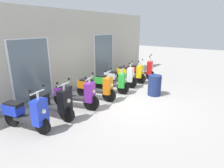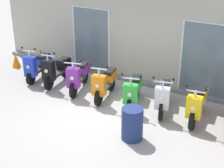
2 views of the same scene
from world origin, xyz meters
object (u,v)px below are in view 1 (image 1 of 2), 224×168
(scooter_green, at_px, (111,82))
(scooter_red, at_px, (141,70))
(scooter_orange, at_px, (96,87))
(scooter_black, at_px, (52,103))
(trash_bin, at_px, (155,85))
(scooter_blue, at_px, (27,113))
(scooter_yellow, at_px, (131,73))
(scooter_purple, at_px, (76,94))
(scooter_white, at_px, (120,77))

(scooter_green, xyz_separation_m, scooter_red, (2.75, 0.07, 0.00))
(scooter_orange, relative_size, scooter_red, 1.04)
(scooter_black, relative_size, trash_bin, 1.96)
(scooter_blue, bearing_deg, scooter_black, 0.58)
(scooter_orange, xyz_separation_m, scooter_red, (3.71, 0.09, -0.02))
(scooter_red, bearing_deg, scooter_yellow, 176.86)
(scooter_blue, distance_m, scooter_yellow, 5.52)
(scooter_blue, xyz_separation_m, scooter_orange, (2.73, -0.05, 0.01))
(scooter_black, xyz_separation_m, scooter_purple, (0.93, -0.04, -0.01))
(scooter_green, bearing_deg, scooter_yellow, 3.88)
(scooter_blue, xyz_separation_m, trash_bin, (4.48, -1.61, -0.07))
(scooter_purple, distance_m, scooter_red, 4.70)
(scooter_white, xyz_separation_m, scooter_red, (1.88, -0.06, -0.01))
(scooter_yellow, bearing_deg, scooter_green, -176.12)
(scooter_black, height_order, scooter_white, scooter_black)
(scooter_black, relative_size, scooter_purple, 1.00)
(scooter_black, height_order, scooter_yellow, scooter_black)
(scooter_blue, relative_size, scooter_black, 0.93)
(scooter_white, bearing_deg, trash_bin, -92.53)
(scooter_blue, relative_size, scooter_green, 0.99)
(scooter_blue, height_order, scooter_green, scooter_blue)
(scooter_green, relative_size, scooter_white, 0.97)
(scooter_orange, distance_m, scooter_green, 0.96)
(scooter_green, bearing_deg, scooter_orange, -179.25)
(scooter_black, bearing_deg, scooter_white, 1.23)
(scooter_blue, xyz_separation_m, scooter_red, (6.44, 0.03, -0.02))
(scooter_blue, bearing_deg, scooter_green, -0.64)
(scooter_green, xyz_separation_m, scooter_white, (0.87, 0.13, 0.01))
(scooter_orange, bearing_deg, scooter_green, 0.75)
(scooter_blue, relative_size, scooter_yellow, 0.96)
(scooter_yellow, height_order, trash_bin, scooter_yellow)
(scooter_orange, distance_m, scooter_white, 1.83)
(scooter_red, relative_size, trash_bin, 1.87)
(scooter_black, bearing_deg, scooter_purple, -2.24)
(scooter_blue, bearing_deg, trash_bin, -19.75)
(scooter_blue, xyz_separation_m, scooter_white, (4.56, 0.09, -0.01))
(scooter_orange, xyz_separation_m, scooter_yellow, (2.78, 0.14, -0.03))
(scooter_yellow, distance_m, scooter_red, 0.93)
(scooter_purple, distance_m, scooter_white, 2.82)
(scooter_black, distance_m, trash_bin, 4.01)
(scooter_blue, bearing_deg, scooter_yellow, 0.85)
(scooter_black, relative_size, scooter_green, 1.07)
(scooter_blue, height_order, scooter_black, scooter_black)
(scooter_yellow, xyz_separation_m, trash_bin, (-1.03, -1.69, -0.05))
(trash_bin, bearing_deg, scooter_yellow, 58.66)
(scooter_black, height_order, scooter_orange, scooter_black)
(scooter_green, relative_size, scooter_red, 0.98)
(scooter_orange, distance_m, scooter_yellow, 2.79)
(scooter_blue, height_order, scooter_yellow, scooter_blue)
(scooter_white, bearing_deg, scooter_yellow, -0.38)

